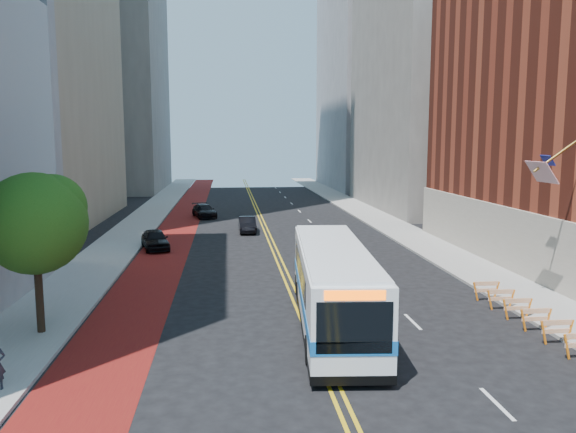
# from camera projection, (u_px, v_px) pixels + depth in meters

# --- Properties ---
(ground) EXTENTS (160.00, 160.00, 0.00)m
(ground) POSITION_uv_depth(u_px,v_px,m) (333.00, 383.00, 18.88)
(ground) COLOR black
(ground) RESTS_ON ground
(sidewalk_left) EXTENTS (4.00, 140.00, 0.15)m
(sidewalk_left) POSITION_uv_depth(u_px,v_px,m) (126.00, 237.00, 47.14)
(sidewalk_left) COLOR gray
(sidewalk_left) RESTS_ON ground
(sidewalk_right) EXTENTS (4.00, 140.00, 0.15)m
(sidewalk_right) POSITION_uv_depth(u_px,v_px,m) (403.00, 232.00, 49.71)
(sidewalk_right) COLOR gray
(sidewalk_right) RESTS_ON ground
(bus_lane_paint) EXTENTS (3.60, 140.00, 0.01)m
(bus_lane_paint) POSITION_uv_depth(u_px,v_px,m) (173.00, 237.00, 47.57)
(bus_lane_paint) COLOR #5F0D0F
(bus_lane_paint) RESTS_ON ground
(center_line_inner) EXTENTS (0.14, 140.00, 0.01)m
(center_line_inner) POSITION_uv_depth(u_px,v_px,m) (266.00, 235.00, 48.42)
(center_line_inner) COLOR gold
(center_line_inner) RESTS_ON ground
(center_line_outer) EXTENTS (0.14, 140.00, 0.01)m
(center_line_outer) POSITION_uv_depth(u_px,v_px,m) (270.00, 235.00, 48.45)
(center_line_outer) COLOR gold
(center_line_outer) RESTS_ON ground
(lane_dashes) EXTENTS (0.14, 98.20, 0.01)m
(lane_dashes) POSITION_uv_depth(u_px,v_px,m) (310.00, 221.00, 56.83)
(lane_dashes) COLOR silver
(lane_dashes) RESTS_ON ground
(midrise_right_near) EXTENTS (18.00, 26.00, 40.00)m
(midrise_right_near) POSITION_uv_depth(u_px,v_px,m) (451.00, 38.00, 65.93)
(midrise_right_near) COLOR slate
(midrise_right_near) RESTS_ON ground
(midrise_right_far) EXTENTS (20.00, 28.00, 55.00)m
(midrise_right_far) POSITION_uv_depth(u_px,v_px,m) (388.00, 24.00, 94.57)
(midrise_right_far) COLOR gray
(midrise_right_far) RESTS_ON ground
(construction_barriers) EXTENTS (1.42, 10.91, 1.00)m
(construction_barriers) POSITION_uv_depth(u_px,v_px,m) (546.00, 322.00, 23.19)
(construction_barriers) COLOR orange
(construction_barriers) RESTS_ON ground
(street_tree) EXTENTS (4.20, 4.20, 6.70)m
(street_tree) POSITION_uv_depth(u_px,v_px,m) (36.00, 219.00, 22.97)
(street_tree) COLOR black
(street_tree) RESTS_ON sidewalk_left
(transit_bus) EXTENTS (3.91, 13.18, 3.57)m
(transit_bus) POSITION_uv_depth(u_px,v_px,m) (333.00, 284.00, 24.55)
(transit_bus) COLOR white
(transit_bus) RESTS_ON ground
(car_a) EXTENTS (2.81, 4.68, 1.49)m
(car_a) POSITION_uv_depth(u_px,v_px,m) (155.00, 239.00, 42.10)
(car_a) COLOR black
(car_a) RESTS_ON ground
(car_b) EXTENTS (1.52, 4.19, 1.37)m
(car_b) POSITION_uv_depth(u_px,v_px,m) (247.00, 225.00, 49.86)
(car_b) COLOR black
(car_b) RESTS_ON ground
(car_c) EXTENTS (3.12, 5.12, 1.39)m
(car_c) POSITION_uv_depth(u_px,v_px,m) (204.00, 211.00, 59.48)
(car_c) COLOR black
(car_c) RESTS_ON ground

